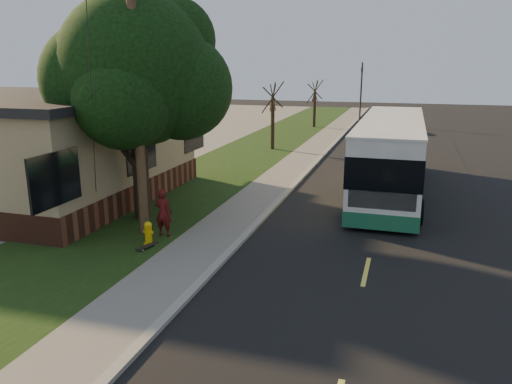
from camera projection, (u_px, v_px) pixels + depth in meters
ground at (228, 256)px, 14.70m from camera, size 120.00×120.00×0.00m
road at (385, 187)px, 22.83m from camera, size 8.00×80.00×0.01m
curb at (299, 180)px, 23.94m from camera, size 0.25×80.00×0.12m
sidewalk at (279, 179)px, 24.23m from camera, size 2.00×80.00×0.08m
grass_verge at (212, 174)px, 25.22m from camera, size 5.00×80.00×0.07m
building_lot at (47, 163)px, 28.04m from camera, size 15.00×80.00×0.04m
fire_hydrant at (148, 233)px, 15.33m from camera, size 0.32×0.32×0.74m
utility_pole at (136, 92)px, 15.38m from camera, size 2.86×3.21×9.07m
leafy_tree at (138, 73)px, 17.02m from camera, size 6.30×6.00×7.80m
bare_tree_near at (273, 117)px, 31.81m from camera, size 1.38×1.21×4.31m
bare_tree_far at (315, 104)px, 42.81m from camera, size 1.38×1.21×4.03m
traffic_signal at (361, 89)px, 45.23m from camera, size 0.18×0.22×5.50m
transit_bus at (390, 154)px, 21.45m from camera, size 2.74×11.87×3.21m
skateboarder at (163, 213)px, 15.98m from camera, size 0.58×0.39×1.57m
skateboard_main at (147, 246)px, 15.11m from camera, size 0.39×0.82×0.07m
dumpster at (145, 162)px, 24.56m from camera, size 1.79×1.53×1.40m
distant_car at (397, 124)px, 40.11m from camera, size 1.71×4.05×1.37m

